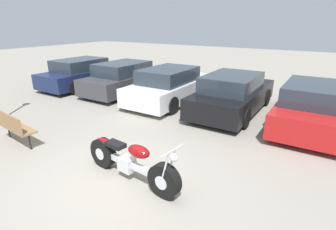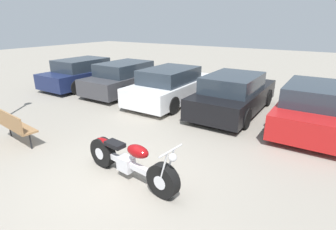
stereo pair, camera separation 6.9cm
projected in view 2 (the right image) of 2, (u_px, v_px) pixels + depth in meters
name	position (u px, v px, depth m)	size (l,w,h in m)	color
ground_plane	(113.00, 179.00, 5.44)	(60.00, 60.00, 0.00)	gray
motorcycle	(129.00, 161.00, 5.34)	(2.44, 0.72, 1.02)	black
parked_car_navy	(86.00, 73.00, 13.12)	(1.92, 4.50, 1.39)	#19234C
parked_car_dark_grey	(128.00, 78.00, 12.02)	(1.92, 4.50, 1.39)	#3D3D42
parked_car_white	(172.00, 86.00, 10.56)	(1.92, 4.50, 1.39)	white
parked_car_black	(234.00, 94.00, 9.32)	(1.92, 4.50, 1.39)	black
parked_car_red	(314.00, 107.00, 7.96)	(1.92, 4.50, 1.39)	red
park_bench	(14.00, 124.00, 6.88)	(1.48, 0.55, 0.89)	#997047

